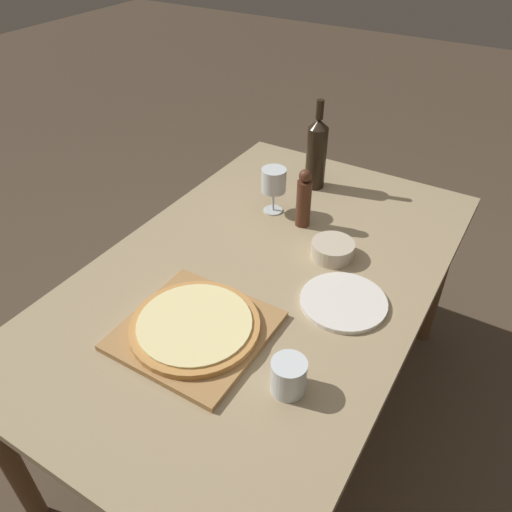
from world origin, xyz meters
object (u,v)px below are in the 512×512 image
(pepper_mill, at_px, (304,199))
(small_bowl, at_px, (333,250))
(wine_bottle, at_px, (316,152))
(pizza, at_px, (195,325))
(wine_glass, at_px, (274,181))

(pepper_mill, height_order, small_bowl, pepper_mill)
(wine_bottle, height_order, small_bowl, wine_bottle)
(pizza, distance_m, wine_bottle, 0.90)
(pizza, relative_size, pepper_mill, 1.63)
(pepper_mill, distance_m, wine_glass, 0.13)
(wine_bottle, relative_size, pepper_mill, 1.62)
(small_bowl, bearing_deg, wine_bottle, 123.17)
(small_bowl, bearing_deg, wine_glass, 155.02)
(pepper_mill, bearing_deg, wine_bottle, 107.39)
(pepper_mill, bearing_deg, small_bowl, -34.79)
(small_bowl, bearing_deg, pizza, -109.13)
(pizza, height_order, wine_glass, wine_glass)
(pizza, bearing_deg, pepper_mill, 89.30)
(pizza, bearing_deg, wine_bottle, 94.91)
(wine_glass, distance_m, small_bowl, 0.34)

